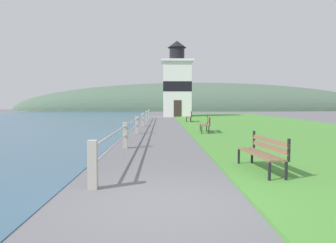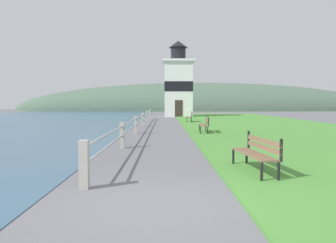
{
  "view_description": "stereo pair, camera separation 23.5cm",
  "coord_description": "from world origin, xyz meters",
  "px_view_note": "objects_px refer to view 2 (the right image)",
  "views": [
    {
      "loc": [
        -0.03,
        -5.38,
        1.7
      ],
      "look_at": [
        0.46,
        18.9,
        0.3
      ],
      "focal_mm": 35.0,
      "sensor_mm": 36.0,
      "label": 1
    },
    {
      "loc": [
        0.2,
        -5.38,
        1.7
      ],
      "look_at": [
        0.46,
        18.9,
        0.3
      ],
      "focal_mm": 35.0,
      "sensor_mm": 36.0,
      "label": 2
    }
  ],
  "objects_px": {
    "park_bench_near": "(257,151)",
    "lighthouse": "(178,84)",
    "park_bench_far": "(190,116)",
    "park_bench_midway": "(205,124)"
  },
  "relations": [
    {
      "from": "park_bench_near",
      "to": "lighthouse",
      "type": "distance_m",
      "value": 32.56
    },
    {
      "from": "park_bench_near",
      "to": "park_bench_far",
      "type": "xyz_separation_m",
      "value": [
        0.0,
        20.52,
        -0.0
      ]
    },
    {
      "from": "park_bench_midway",
      "to": "park_bench_far",
      "type": "height_order",
      "value": "same"
    },
    {
      "from": "park_bench_far",
      "to": "lighthouse",
      "type": "height_order",
      "value": "lighthouse"
    },
    {
      "from": "park_bench_near",
      "to": "lighthouse",
      "type": "relative_size",
      "value": 0.22
    },
    {
      "from": "park_bench_midway",
      "to": "park_bench_far",
      "type": "relative_size",
      "value": 1.04
    },
    {
      "from": "park_bench_midway",
      "to": "park_bench_near",
      "type": "bearing_deg",
      "value": 94.33
    },
    {
      "from": "park_bench_far",
      "to": "park_bench_midway",
      "type": "bearing_deg",
      "value": 93.96
    },
    {
      "from": "park_bench_far",
      "to": "lighthouse",
      "type": "xyz_separation_m",
      "value": [
        -0.54,
        11.86,
        3.38
      ]
    },
    {
      "from": "park_bench_near",
      "to": "park_bench_midway",
      "type": "bearing_deg",
      "value": -95.82
    }
  ]
}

